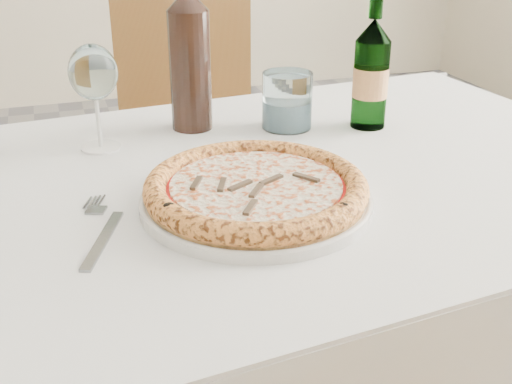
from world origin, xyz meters
TOP-DOWN VIEW (x-y plane):
  - dining_table at (0.08, -0.06)m, footprint 1.41×0.91m
  - chair_far at (0.19, 0.77)m, footprint 0.44×0.44m
  - plate at (0.08, -0.16)m, footprint 0.31×0.31m
  - pizza at (0.08, -0.16)m, footprint 0.30×0.30m
  - fork at (-0.13, -0.17)m, footprint 0.07×0.20m
  - wine_glass at (-0.10, 0.12)m, footprint 0.08×0.08m
  - tumbler at (0.23, 0.13)m, footprint 0.09×0.09m
  - beer_bottle at (0.37, 0.09)m, footprint 0.06×0.06m
  - wine_bottle at (0.07, 0.18)m, footprint 0.07×0.07m

SIDE VIEW (x-z plane):
  - chair_far at x=0.19m, z-range 0.07..1.00m
  - dining_table at x=0.08m, z-range 0.28..1.04m
  - fork at x=-0.13m, z-range 0.76..0.76m
  - plate at x=0.08m, z-range 0.76..0.77m
  - pizza at x=0.08m, z-range 0.77..0.80m
  - tumbler at x=0.23m, z-range 0.75..0.85m
  - beer_bottle at x=0.37m, z-range 0.73..0.97m
  - wine_glass at x=-0.10m, z-range 0.79..0.97m
  - wine_bottle at x=0.07m, z-range 0.73..1.03m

